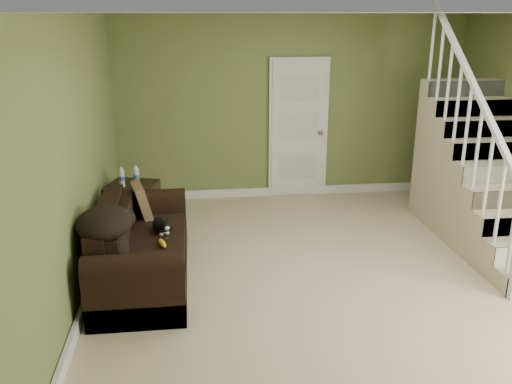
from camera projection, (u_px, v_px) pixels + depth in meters
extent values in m
cube|color=#C0B18B|center=(337.00, 278.00, 5.59)|extent=(5.00, 5.50, 0.01)
cube|color=white|center=(351.00, 13.00, 4.77)|extent=(5.00, 5.50, 0.01)
cube|color=olive|center=(291.00, 108.00, 7.77)|extent=(5.00, 0.04, 2.60)
cube|color=olive|center=(500.00, 298.00, 2.59)|extent=(5.00, 0.04, 2.60)
cube|color=olive|center=(75.00, 164.00, 4.90)|extent=(0.04, 5.50, 2.60)
cube|color=white|center=(290.00, 191.00, 8.14)|extent=(5.00, 0.04, 0.12)
cube|color=white|center=(91.00, 286.00, 5.29)|extent=(0.04, 5.50, 0.12)
cube|color=white|center=(298.00, 128.00, 7.84)|extent=(0.86, 0.05, 2.02)
cube|color=white|center=(298.00, 129.00, 7.83)|extent=(0.78, 0.04, 1.96)
sphere|color=olive|center=(321.00, 133.00, 7.84)|extent=(0.07, 0.07, 0.07)
cylinder|color=white|center=(500.00, 200.00, 5.32)|extent=(0.04, 0.04, 0.90)
cylinder|color=white|center=(488.00, 173.00, 5.51)|extent=(0.04, 0.04, 0.90)
cube|color=#C0B18B|center=(506.00, 221.00, 6.02)|extent=(1.00, 0.27, 0.80)
cylinder|color=white|center=(478.00, 148.00, 5.70)|extent=(0.04, 0.04, 0.90)
cube|color=#C0B18B|center=(494.00, 204.00, 6.24)|extent=(1.00, 0.27, 1.00)
cylinder|color=white|center=(467.00, 124.00, 5.89)|extent=(0.04, 0.04, 0.90)
cube|color=#C0B18B|center=(483.00, 189.00, 6.46)|extent=(1.00, 0.27, 1.20)
cylinder|color=white|center=(458.00, 102.00, 6.08)|extent=(0.04, 0.04, 0.90)
cube|color=#C0B18B|center=(473.00, 175.00, 6.69)|extent=(1.00, 0.27, 1.40)
cylinder|color=white|center=(449.00, 81.00, 6.27)|extent=(0.04, 0.04, 0.90)
cube|color=#C0B18B|center=(464.00, 161.00, 6.91)|extent=(1.00, 0.27, 1.60)
cylinder|color=white|center=(440.00, 61.00, 6.47)|extent=(0.04, 0.04, 0.90)
cube|color=#C0B18B|center=(455.00, 149.00, 7.13)|extent=(1.00, 0.27, 1.80)
cylinder|color=white|center=(433.00, 43.00, 6.66)|extent=(0.04, 0.04, 0.90)
cube|color=white|center=(473.00, 82.00, 5.75)|extent=(0.06, 2.46, 1.84)
cube|color=black|center=(145.00, 268.00, 5.54)|extent=(0.86, 1.99, 0.23)
cube|color=black|center=(152.00, 249.00, 5.49)|extent=(0.65, 1.50, 0.20)
cube|color=black|center=(136.00, 296.00, 4.66)|extent=(0.86, 0.23, 0.56)
cube|color=black|center=(149.00, 222.00, 6.32)|extent=(0.86, 0.23, 0.56)
cylinder|color=black|center=(133.00, 267.00, 4.57)|extent=(0.86, 0.23, 0.23)
cylinder|color=black|center=(148.00, 199.00, 6.23)|extent=(0.86, 0.23, 0.23)
cube|color=black|center=(107.00, 235.00, 5.38)|extent=(0.18, 1.54, 0.57)
cube|color=black|center=(121.00, 227.00, 5.38)|extent=(0.13, 1.48, 0.32)
cube|color=black|center=(133.00, 210.00, 6.55)|extent=(0.68, 0.68, 0.66)
cylinder|color=silver|center=(122.00, 178.00, 6.34)|extent=(0.06, 0.06, 0.20)
cylinder|color=#2D55B2|center=(122.00, 178.00, 6.34)|extent=(0.07, 0.07, 0.05)
cylinder|color=white|center=(121.00, 169.00, 6.30)|extent=(0.03, 0.03, 0.03)
cylinder|color=silver|center=(136.00, 177.00, 6.40)|extent=(0.06, 0.06, 0.20)
cylinder|color=#2D55B2|center=(136.00, 177.00, 6.40)|extent=(0.07, 0.07, 0.05)
cylinder|color=white|center=(136.00, 167.00, 6.36)|extent=(0.03, 0.03, 0.03)
ellipsoid|color=black|center=(161.00, 225.00, 5.63)|extent=(0.26, 0.33, 0.16)
ellipsoid|color=white|center=(161.00, 230.00, 5.57)|extent=(0.13, 0.15, 0.08)
sphere|color=black|center=(160.00, 225.00, 5.47)|extent=(0.14, 0.14, 0.11)
ellipsoid|color=white|center=(160.00, 229.00, 5.43)|extent=(0.07, 0.06, 0.05)
cone|color=black|center=(157.00, 220.00, 5.45)|extent=(0.05, 0.05, 0.05)
cone|color=black|center=(163.00, 220.00, 5.46)|extent=(0.05, 0.05, 0.05)
cylinder|color=black|center=(170.00, 226.00, 5.76)|extent=(0.15, 0.20, 0.03)
ellipsoid|color=yellow|center=(162.00, 243.00, 5.30)|extent=(0.11, 0.21, 0.06)
cube|color=brown|center=(142.00, 201.00, 6.06)|extent=(0.28, 0.44, 0.41)
ellipsoid|color=black|center=(104.00, 223.00, 4.85)|extent=(0.54, 0.68, 0.26)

